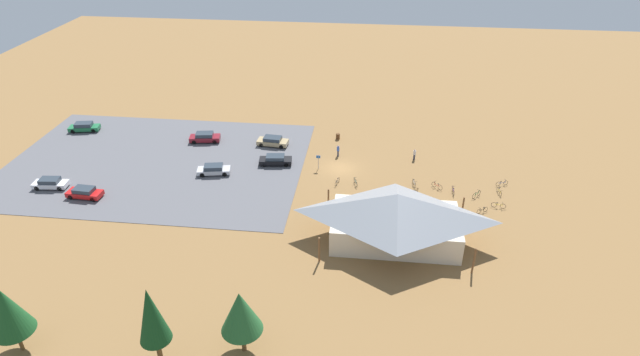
{
  "coord_description": "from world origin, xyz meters",
  "views": [
    {
      "loc": [
        -4.34,
        63.09,
        35.44
      ],
      "look_at": [
        2.26,
        4.94,
        1.2
      ],
      "focal_mm": 29.48,
      "sensor_mm": 36.0,
      "label": 1
    }
  ],
  "objects_px": {
    "lot_sign": "(318,160)",
    "bicycle_yellow_by_bin": "(499,205)",
    "car_red_end_stall": "(84,193)",
    "bicycle_teal_back_row": "(356,182)",
    "car_tan_by_curb": "(273,141)",
    "trash_bin": "(338,136)",
    "visitor_crossing_yard": "(414,154)",
    "bicycle_white_yard_right": "(414,183)",
    "car_silver_near_entry": "(214,170)",
    "bicycle_blue_mid_cluster": "(502,183)",
    "pine_far_east": "(7,311)",
    "bicycle_black_trailside": "(482,210)",
    "visitor_by_pavilion": "(338,150)",
    "pine_west": "(241,312)",
    "pine_mideast": "(151,315)",
    "car_black_second_row": "(275,160)",
    "bicycle_orange_lone_west": "(416,193)",
    "bicycle_purple_near_porch": "(453,191)",
    "car_maroon_far_end": "(205,137)",
    "car_white_back_corner": "(50,183)",
    "bicycle_red_front_row": "(437,186)",
    "bicycle_yellow_lone_east": "(499,192)",
    "bicycle_silver_edge_north": "(337,182)",
    "bicycle_green_yard_center": "(476,194)",
    "bike_pavilion": "(396,215)",
    "car_green_inner_stall": "(84,127)"
  },
  "relations": [
    {
      "from": "bicycle_blue_mid_cluster",
      "to": "pine_far_east",
      "type": "bearing_deg",
      "value": 35.39
    },
    {
      "from": "car_tan_by_curb",
      "to": "bicycle_blue_mid_cluster",
      "type": "bearing_deg",
      "value": 165.9
    },
    {
      "from": "bicycle_white_yard_right",
      "to": "bicycle_yellow_by_bin",
      "type": "distance_m",
      "value": 10.79
    },
    {
      "from": "bicycle_teal_back_row",
      "to": "bicycle_green_yard_center",
      "type": "relative_size",
      "value": 1.26
    },
    {
      "from": "lot_sign",
      "to": "car_silver_near_entry",
      "type": "height_order",
      "value": "lot_sign"
    },
    {
      "from": "pine_far_east",
      "to": "bicycle_red_front_row",
      "type": "height_order",
      "value": "pine_far_east"
    },
    {
      "from": "bicycle_blue_mid_cluster",
      "to": "car_red_end_stall",
      "type": "xyz_separation_m",
      "value": [
        52.54,
        8.88,
        0.38
      ]
    },
    {
      "from": "bicycle_black_trailside",
      "to": "lot_sign",
      "type": "bearing_deg",
      "value": -22.02
    },
    {
      "from": "pine_far_east",
      "to": "bicycle_silver_edge_north",
      "type": "distance_m",
      "value": 39.33
    },
    {
      "from": "car_black_second_row",
      "to": "car_maroon_far_end",
      "type": "bearing_deg",
      "value": -26.07
    },
    {
      "from": "pine_mideast",
      "to": "car_black_second_row",
      "type": "distance_m",
      "value": 35.38
    },
    {
      "from": "car_green_inner_stall",
      "to": "bicycle_black_trailside",
      "type": "bearing_deg",
      "value": 164.42
    },
    {
      "from": "bicycle_purple_near_porch",
      "to": "bicycle_silver_edge_north",
      "type": "relative_size",
      "value": 1.09
    },
    {
      "from": "car_tan_by_curb",
      "to": "visitor_crossing_yard",
      "type": "height_order",
      "value": "visitor_crossing_yard"
    },
    {
      "from": "bicycle_red_front_row",
      "to": "bicycle_white_yard_right",
      "type": "distance_m",
      "value": 2.93
    },
    {
      "from": "bicycle_red_front_row",
      "to": "car_black_second_row",
      "type": "height_order",
      "value": "car_black_second_row"
    },
    {
      "from": "bicycle_white_yard_right",
      "to": "trash_bin",
      "type": "bearing_deg",
      "value": -49.19
    },
    {
      "from": "bicycle_blue_mid_cluster",
      "to": "car_black_second_row",
      "type": "relative_size",
      "value": 0.35
    },
    {
      "from": "bicycle_blue_mid_cluster",
      "to": "car_maroon_far_end",
      "type": "xyz_separation_m",
      "value": [
        42.31,
        -8.13,
        0.41
      ]
    },
    {
      "from": "pine_west",
      "to": "car_silver_near_entry",
      "type": "xyz_separation_m",
      "value": [
        11.22,
        -29.14,
        -3.7
      ]
    },
    {
      "from": "bicycle_white_yard_right",
      "to": "car_silver_near_entry",
      "type": "bearing_deg",
      "value": -0.23
    },
    {
      "from": "bicycle_orange_lone_west",
      "to": "bicycle_purple_near_porch",
      "type": "bearing_deg",
      "value": -167.05
    },
    {
      "from": "bicycle_yellow_lone_east",
      "to": "bicycle_green_yard_center",
      "type": "xyz_separation_m",
      "value": [
        2.98,
        1.05,
        0.03
      ]
    },
    {
      "from": "car_red_end_stall",
      "to": "car_tan_by_curb",
      "type": "distance_m",
      "value": 26.69
    },
    {
      "from": "bicycle_orange_lone_west",
      "to": "visitor_by_pavilion",
      "type": "relative_size",
      "value": 1.01
    },
    {
      "from": "bicycle_yellow_by_bin",
      "to": "car_red_end_stall",
      "type": "height_order",
      "value": "car_red_end_stall"
    },
    {
      "from": "bicycle_orange_lone_west",
      "to": "car_maroon_far_end",
      "type": "xyz_separation_m",
      "value": [
        31.05,
        -11.9,
        0.36
      ]
    },
    {
      "from": "car_black_second_row",
      "to": "visitor_crossing_yard",
      "type": "relative_size",
      "value": 2.84
    },
    {
      "from": "bicycle_red_front_row",
      "to": "bicycle_yellow_lone_east",
      "type": "bearing_deg",
      "value": 176.18
    },
    {
      "from": "lot_sign",
      "to": "bicycle_yellow_by_bin",
      "type": "relative_size",
      "value": 1.28
    },
    {
      "from": "bicycle_teal_back_row",
      "to": "bicycle_green_yard_center",
      "type": "distance_m",
      "value": 15.31
    },
    {
      "from": "bicycle_black_trailside",
      "to": "car_maroon_far_end",
      "type": "height_order",
      "value": "car_maroon_far_end"
    },
    {
      "from": "bike_pavilion",
      "to": "bicycle_orange_lone_west",
      "type": "height_order",
      "value": "bike_pavilion"
    },
    {
      "from": "bicycle_orange_lone_west",
      "to": "bicycle_yellow_by_bin",
      "type": "xyz_separation_m",
      "value": [
        -9.87,
        1.68,
        -0.04
      ]
    },
    {
      "from": "lot_sign",
      "to": "bicycle_white_yard_right",
      "type": "xyz_separation_m",
      "value": [
        -12.89,
        3.08,
        -1.01
      ]
    },
    {
      "from": "bicycle_red_front_row",
      "to": "bicycle_black_trailside",
      "type": "distance_m",
      "value": 7.1
    },
    {
      "from": "trash_bin",
      "to": "car_silver_near_entry",
      "type": "xyz_separation_m",
      "value": [
        15.75,
        12.64,
        0.26
      ]
    },
    {
      "from": "bicycle_black_trailside",
      "to": "car_maroon_far_end",
      "type": "distance_m",
      "value": 41.56
    },
    {
      "from": "lot_sign",
      "to": "car_red_end_stall",
      "type": "bearing_deg",
      "value": 20.47
    },
    {
      "from": "trash_bin",
      "to": "visitor_crossing_yard",
      "type": "bearing_deg",
      "value": 154.55
    },
    {
      "from": "car_silver_near_entry",
      "to": "car_black_second_row",
      "type": "height_order",
      "value": "car_black_second_row"
    },
    {
      "from": "bicycle_teal_back_row",
      "to": "car_tan_by_curb",
      "type": "bearing_deg",
      "value": -37.67
    },
    {
      "from": "bicycle_purple_near_porch",
      "to": "car_black_second_row",
      "type": "height_order",
      "value": "car_black_second_row"
    },
    {
      "from": "bicycle_white_yard_right",
      "to": "car_white_back_corner",
      "type": "bearing_deg",
      "value": 7.03
    },
    {
      "from": "pine_far_east",
      "to": "visitor_by_pavilion",
      "type": "height_order",
      "value": "pine_far_east"
    },
    {
      "from": "bicycle_blue_mid_cluster",
      "to": "bike_pavilion",
      "type": "bearing_deg",
      "value": 43.29
    },
    {
      "from": "bicycle_blue_mid_cluster",
      "to": "car_maroon_far_end",
      "type": "height_order",
      "value": "car_maroon_far_end"
    },
    {
      "from": "trash_bin",
      "to": "car_black_second_row",
      "type": "xyz_separation_m",
      "value": [
        7.97,
        9.04,
        0.27
      ]
    },
    {
      "from": "lot_sign",
      "to": "bicycle_blue_mid_cluster",
      "type": "distance_m",
      "value": 24.37
    },
    {
      "from": "bicycle_black_trailside",
      "to": "visitor_by_pavilion",
      "type": "relative_size",
      "value": 0.81
    }
  ]
}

